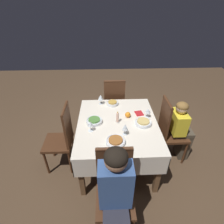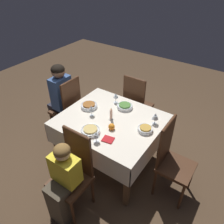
% 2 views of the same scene
% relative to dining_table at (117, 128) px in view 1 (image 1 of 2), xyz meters
% --- Properties ---
extents(ground_plane, '(8.00, 8.00, 0.00)m').
position_rel_dining_table_xyz_m(ground_plane, '(0.00, 0.00, -0.64)').
color(ground_plane, '#4C3826').
extents(dining_table, '(1.24, 1.07, 0.73)m').
position_rel_dining_table_xyz_m(dining_table, '(0.00, 0.00, 0.00)').
color(dining_table, silver).
rests_on(dining_table, ground_plane).
extents(chair_east, '(0.38, 0.38, 1.02)m').
position_rel_dining_table_xyz_m(chair_east, '(0.84, -0.08, -0.09)').
color(chair_east, '#472816').
rests_on(chair_east, ground_plane).
extents(chair_north, '(0.38, 0.38, 1.02)m').
position_rel_dining_table_xyz_m(chair_north, '(-0.05, 0.76, -0.09)').
color(chair_north, '#472816').
rests_on(chair_north, ground_plane).
extents(chair_west, '(0.38, 0.38, 1.02)m').
position_rel_dining_table_xyz_m(chair_west, '(-0.84, 0.00, -0.09)').
color(chair_west, '#472816').
rests_on(chair_west, ground_plane).
extents(chair_south, '(0.38, 0.38, 1.02)m').
position_rel_dining_table_xyz_m(chair_south, '(0.05, -0.76, -0.09)').
color(chair_south, '#472816').
rests_on(chair_south, ground_plane).
extents(person_adult_denim, '(0.34, 0.30, 1.19)m').
position_rel_dining_table_xyz_m(person_adult_denim, '(1.00, -0.08, 0.04)').
color(person_adult_denim, '#282833').
rests_on(person_adult_denim, ground_plane).
extents(person_child_yellow, '(0.30, 0.33, 0.99)m').
position_rel_dining_table_xyz_m(person_child_yellow, '(-0.05, 0.93, -0.09)').
color(person_child_yellow, '#4C4233').
rests_on(person_child_yellow, ground_plane).
extents(bowl_east, '(0.23, 0.23, 0.06)m').
position_rel_dining_table_xyz_m(bowl_east, '(0.39, -0.05, 0.12)').
color(bowl_east, silver).
rests_on(bowl_east, dining_table).
extents(wine_glass_east, '(0.07, 0.07, 0.16)m').
position_rel_dining_table_xyz_m(wine_glass_east, '(0.24, 0.07, 0.20)').
color(wine_glass_east, white).
rests_on(wine_glass_east, dining_table).
extents(bowl_north, '(0.22, 0.22, 0.06)m').
position_rel_dining_table_xyz_m(bowl_north, '(0.05, 0.34, 0.12)').
color(bowl_north, silver).
rests_on(bowl_north, dining_table).
extents(wine_glass_north, '(0.07, 0.07, 0.14)m').
position_rel_dining_table_xyz_m(wine_glass_north, '(-0.11, 0.42, 0.19)').
color(wine_glass_north, white).
rests_on(wine_glass_north, dining_table).
extents(bowl_west, '(0.18, 0.18, 0.06)m').
position_rel_dining_table_xyz_m(bowl_west, '(-0.46, -0.05, 0.12)').
color(bowl_west, silver).
rests_on(bowl_west, dining_table).
extents(wine_glass_west, '(0.08, 0.08, 0.16)m').
position_rel_dining_table_xyz_m(wine_glass_west, '(-0.49, -0.23, 0.21)').
color(wine_glass_west, white).
rests_on(wine_glass_west, dining_table).
extents(bowl_south, '(0.21, 0.21, 0.06)m').
position_rel_dining_table_xyz_m(bowl_south, '(-0.02, -0.31, 0.12)').
color(bowl_south, silver).
rests_on(bowl_south, dining_table).
extents(wine_glass_south, '(0.07, 0.07, 0.15)m').
position_rel_dining_table_xyz_m(wine_glass_south, '(0.16, -0.35, 0.20)').
color(wine_glass_south, white).
rests_on(wine_glass_south, dining_table).
extents(candle_centerpiece, '(0.06, 0.06, 0.17)m').
position_rel_dining_table_xyz_m(candle_centerpiece, '(-0.01, 0.00, 0.16)').
color(candle_centerpiece, beige).
rests_on(candle_centerpiece, dining_table).
extents(orange_fruit, '(0.08, 0.08, 0.08)m').
position_rel_dining_table_xyz_m(orange_fruit, '(-0.12, 0.15, 0.13)').
color(orange_fruit, orange).
rests_on(orange_fruit, dining_table).
extents(napkin_red_folded, '(0.14, 0.13, 0.01)m').
position_rel_dining_table_xyz_m(napkin_red_folded, '(-0.20, 0.33, 0.10)').
color(napkin_red_folded, red).
rests_on(napkin_red_folded, dining_table).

